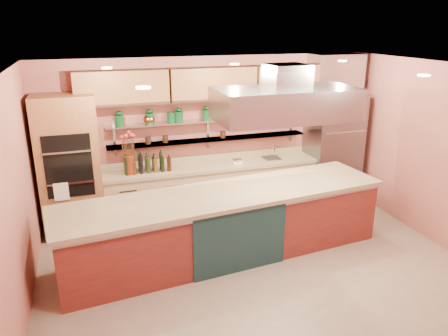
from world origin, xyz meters
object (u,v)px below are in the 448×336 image
object	(u,v)px
island	(225,224)
green_canister	(171,117)
refrigerator	(333,148)
kitchen_scale	(237,160)
copper_kettle	(149,119)
flower_vase	(129,164)

from	to	relation	value
island	green_canister	size ratio (longest dim) A/B	28.44
island	green_canister	xyz separation A→B (m)	(-0.42, 1.70, 1.30)
refrigerator	kitchen_scale	xyz separation A→B (m)	(-1.95, 0.01, -0.07)
refrigerator	green_canister	distance (m)	3.18
copper_kettle	green_canister	distance (m)	0.38
refrigerator	kitchen_scale	world-z (taller)	refrigerator
copper_kettle	flower_vase	bearing A→B (deg)	-150.98
kitchen_scale	island	bearing A→B (deg)	-139.01
island	copper_kettle	xyz separation A→B (m)	(-0.80, 1.70, 1.29)
flower_vase	kitchen_scale	distance (m)	1.91
flower_vase	copper_kettle	distance (m)	0.83
island	flower_vase	distance (m)	1.99
copper_kettle	green_canister	size ratio (longest dim) A/B	1.17
copper_kettle	green_canister	bearing A→B (deg)	0.00
flower_vase	kitchen_scale	xyz separation A→B (m)	(1.91, 0.00, -0.12)
island	copper_kettle	world-z (taller)	copper_kettle
green_canister	kitchen_scale	bearing A→B (deg)	-10.98
kitchen_scale	copper_kettle	size ratio (longest dim) A/B	0.88
kitchen_scale	flower_vase	bearing A→B (deg)	156.84
copper_kettle	green_canister	xyz separation A→B (m)	(0.38, 0.00, 0.01)
green_canister	flower_vase	bearing A→B (deg)	-164.19
refrigerator	flower_vase	distance (m)	3.86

